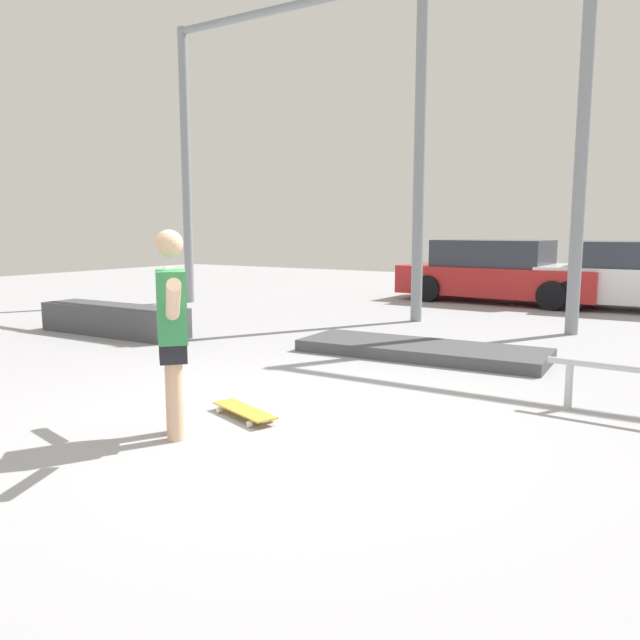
{
  "coord_description": "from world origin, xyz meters",
  "views": [
    {
      "loc": [
        3.15,
        -4.04,
        1.65
      ],
      "look_at": [
        -0.16,
        1.22,
        0.74
      ],
      "focal_mm": 35.0,
      "sensor_mm": 36.0,
      "label": 1
    }
  ],
  "objects_px": {
    "skateboarder": "(172,325)",
    "skateboard": "(244,411)",
    "parked_car_red": "(497,273)",
    "grind_box": "(114,320)",
    "manual_pad": "(421,350)"
  },
  "relations": [
    {
      "from": "skateboard",
      "to": "manual_pad",
      "type": "height_order",
      "value": "manual_pad"
    },
    {
      "from": "skateboarder",
      "to": "grind_box",
      "type": "xyz_separation_m",
      "value": [
        -4.4,
        3.05,
        -0.67
      ]
    },
    {
      "from": "grind_box",
      "to": "manual_pad",
      "type": "xyz_separation_m",
      "value": [
        4.8,
        1.0,
        -0.15
      ]
    },
    {
      "from": "manual_pad",
      "to": "parked_car_red",
      "type": "xyz_separation_m",
      "value": [
        -0.98,
        6.63,
        0.59
      ]
    },
    {
      "from": "skateboarder",
      "to": "skateboard",
      "type": "relative_size",
      "value": 2.07
    },
    {
      "from": "grind_box",
      "to": "parked_car_red",
      "type": "height_order",
      "value": "parked_car_red"
    },
    {
      "from": "manual_pad",
      "to": "parked_car_red",
      "type": "height_order",
      "value": "parked_car_red"
    },
    {
      "from": "manual_pad",
      "to": "skateboard",
      "type": "bearing_deg",
      "value": -94.09
    },
    {
      "from": "skateboarder",
      "to": "parked_car_red",
      "type": "height_order",
      "value": "skateboarder"
    },
    {
      "from": "skateboarder",
      "to": "parked_car_red",
      "type": "xyz_separation_m",
      "value": [
        -0.58,
        10.67,
        -0.23
      ]
    },
    {
      "from": "skateboard",
      "to": "parked_car_red",
      "type": "xyz_separation_m",
      "value": [
        -0.74,
        9.99,
        0.61
      ]
    },
    {
      "from": "manual_pad",
      "to": "parked_car_red",
      "type": "relative_size",
      "value": 0.71
    },
    {
      "from": "grind_box",
      "to": "skateboarder",
      "type": "bearing_deg",
      "value": -34.7
    },
    {
      "from": "skateboard",
      "to": "parked_car_red",
      "type": "relative_size",
      "value": 0.18
    },
    {
      "from": "skateboarder",
      "to": "skateboard",
      "type": "xyz_separation_m",
      "value": [
        0.16,
        0.68,
        -0.84
      ]
    }
  ]
}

